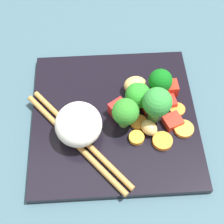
# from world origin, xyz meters

# --- Properties ---
(ground_plane) EXTENTS (1.10, 1.10, 0.02)m
(ground_plane) POSITION_xyz_m (0.00, 0.00, -0.01)
(ground_plane) COLOR #33505D
(square_plate) EXTENTS (0.27, 0.27, 0.01)m
(square_plate) POSITION_xyz_m (0.00, 0.00, 0.01)
(square_plate) COLOR black
(square_plate) RESTS_ON ground_plane
(rice_mound) EXTENTS (0.08, 0.08, 0.06)m
(rice_mound) POSITION_xyz_m (-0.05, -0.03, 0.04)
(rice_mound) COLOR white
(rice_mound) RESTS_ON square_plate
(broccoli_floret_0) EXTENTS (0.04, 0.04, 0.05)m
(broccoli_floret_0) POSITION_xyz_m (0.04, 0.02, 0.04)
(broccoli_floret_0) COLOR #58913B
(broccoli_floret_0) RESTS_ON square_plate
(broccoli_floret_1) EXTENTS (0.05, 0.05, 0.07)m
(broccoli_floret_1) POSITION_xyz_m (0.06, -0.01, 0.06)
(broccoli_floret_1) COLOR #579E41
(broccoli_floret_1) RESTS_ON square_plate
(broccoli_floret_2) EXTENTS (0.04, 0.04, 0.06)m
(broccoli_floret_2) POSITION_xyz_m (0.08, 0.04, 0.05)
(broccoli_floret_2) COLOR #84B657
(broccoli_floret_2) RESTS_ON square_plate
(broccoli_floret_3) EXTENTS (0.04, 0.04, 0.06)m
(broccoli_floret_3) POSITION_xyz_m (0.02, -0.02, 0.05)
(broccoli_floret_3) COLOR #609843
(broccoli_floret_3) RESTS_ON square_plate
(carrot_slice_0) EXTENTS (0.04, 0.04, 0.01)m
(carrot_slice_0) POSITION_xyz_m (0.04, -0.02, 0.02)
(carrot_slice_0) COLOR orange
(carrot_slice_0) RESTS_ON square_plate
(carrot_slice_1) EXTENTS (0.04, 0.04, 0.01)m
(carrot_slice_1) POSITION_xyz_m (0.11, -0.03, 0.02)
(carrot_slice_1) COLOR orange
(carrot_slice_1) RESTS_ON square_plate
(carrot_slice_2) EXTENTS (0.03, 0.03, 0.00)m
(carrot_slice_2) POSITION_xyz_m (0.10, 0.01, 0.01)
(carrot_slice_2) COLOR orange
(carrot_slice_2) RESTS_ON square_plate
(carrot_slice_3) EXTENTS (0.04, 0.04, 0.01)m
(carrot_slice_3) POSITION_xyz_m (0.07, -0.05, 0.02)
(carrot_slice_3) COLOR orange
(carrot_slice_3) RESTS_ON square_plate
(carrot_slice_4) EXTENTS (0.03, 0.03, 0.01)m
(carrot_slice_4) POSITION_xyz_m (0.03, -0.04, 0.02)
(carrot_slice_4) COLOR orange
(carrot_slice_4) RESTS_ON square_plate
(pepper_chunk_0) EXTENTS (0.03, 0.03, 0.01)m
(pepper_chunk_0) POSITION_xyz_m (0.09, -0.02, 0.02)
(pepper_chunk_0) COLOR red
(pepper_chunk_0) RESTS_ON square_plate
(pepper_chunk_1) EXTENTS (0.04, 0.04, 0.02)m
(pepper_chunk_1) POSITION_xyz_m (0.06, 0.01, 0.02)
(pepper_chunk_1) COLOR red
(pepper_chunk_1) RESTS_ON square_plate
(pepper_chunk_2) EXTENTS (0.03, 0.03, 0.01)m
(pepper_chunk_2) POSITION_xyz_m (0.09, 0.02, 0.02)
(pepper_chunk_2) COLOR red
(pepper_chunk_2) RESTS_ON square_plate
(pepper_chunk_3) EXTENTS (0.02, 0.02, 0.02)m
(pepper_chunk_3) POSITION_xyz_m (0.10, 0.04, 0.02)
(pepper_chunk_3) COLOR red
(pepper_chunk_3) RESTS_ON square_plate
(pepper_chunk_4) EXTENTS (0.03, 0.03, 0.02)m
(pepper_chunk_4) POSITION_xyz_m (0.01, 0.01, 0.02)
(pepper_chunk_4) COLOR red
(pepper_chunk_4) RESTS_ON square_plate
(chicken_piece_0) EXTENTS (0.04, 0.04, 0.03)m
(chicken_piece_0) POSITION_xyz_m (0.04, 0.05, 0.03)
(chicken_piece_0) COLOR tan
(chicken_piece_0) RESTS_ON square_plate
(chicken_piece_2) EXTENTS (0.04, 0.04, 0.02)m
(chicken_piece_2) POSITION_xyz_m (0.05, -0.03, 0.02)
(chicken_piece_2) COLOR tan
(chicken_piece_2) RESTS_ON square_plate
(chopstick_pair) EXTENTS (0.16, 0.19, 0.01)m
(chopstick_pair) POSITION_xyz_m (-0.06, -0.04, 0.02)
(chopstick_pair) COLOR #A3773C
(chopstick_pair) RESTS_ON square_plate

